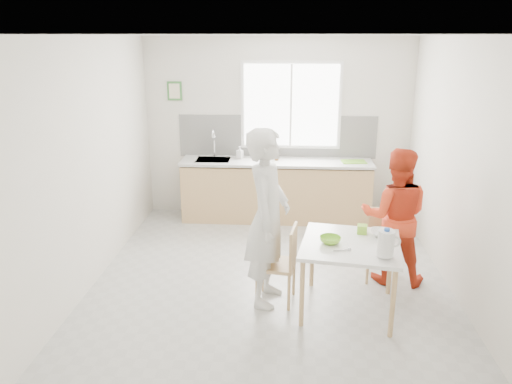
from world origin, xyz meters
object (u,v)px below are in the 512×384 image
person_white (268,218)px  wine_bottle_b (265,148)px  bowl_white (382,233)px  chair_left (282,261)px  chair_far (384,241)px  bowl_green (330,240)px  wine_bottle_a (272,148)px  person_red (395,216)px  milk_jug (386,243)px  dining_table (350,250)px

person_white → wine_bottle_b: (-0.16, 2.67, 0.15)m
bowl_white → chair_left: bearing=-174.8°
chair_far → bowl_green: 1.07m
chair_far → wine_bottle_a: wine_bottle_a is taller
person_red → chair_left: bearing=34.0°
bowl_green → wine_bottle_a: bearing=103.8°
bowl_white → wine_bottle_a: bearing=115.6°
person_red → milk_jug: (-0.28, -1.01, 0.10)m
chair_left → milk_jug: milk_jug is taller
chair_left → bowl_green: (0.47, -0.13, 0.30)m
chair_far → wine_bottle_b: (-1.47, 2.05, 0.62)m
milk_jug → wine_bottle_b: bearing=121.2°
chair_far → wine_bottle_a: size_ratio=2.53×
person_white → dining_table: bearing=-90.0°
milk_jug → dining_table: bearing=139.2°
bowl_green → bowl_white: (0.54, 0.22, -0.00)m
chair_left → milk_jug: size_ratio=3.12×
milk_jug → bowl_green: bearing=156.4°
person_white → wine_bottle_b: size_ratio=6.16×
dining_table → chair_left: 0.71m
chair_far → wine_bottle_a: 2.50m
wine_bottle_b → wine_bottle_a: bearing=-23.8°
bowl_green → person_white: bearing=166.5°
bowl_white → wine_bottle_a: wine_bottle_a is taller
chair_far → person_white: size_ratio=0.44×
bowl_green → wine_bottle_a: size_ratio=0.66×
dining_table → person_red: bearing=50.7°
person_red → wine_bottle_b: person_red is taller
chair_left → person_red: size_ratio=0.54×
dining_table → person_red: person_red is taller
chair_left → wine_bottle_a: wine_bottle_a is taller
wine_bottle_b → chair_left: bearing=-83.3°
person_red → bowl_green: person_red is taller
person_white → person_red: person_white is taller
person_red → chair_far: bearing=-27.2°
bowl_white → milk_jug: size_ratio=0.88×
person_white → milk_jug: size_ratio=6.85×
bowl_white → wine_bottle_b: wine_bottle_b is taller
person_red → bowl_white: size_ratio=6.53×
wine_bottle_b → person_red: bearing=-53.7°
chair_far → person_white: bearing=-145.8°
chair_left → bowl_white: chair_left is taller
chair_far → person_white: 1.52m
chair_left → bowl_green: 0.57m
dining_table → chair_far: chair_far is taller
chair_far → wine_bottle_b: 2.60m
bowl_green → wine_bottle_b: 2.94m
bowl_white → wine_bottle_b: (-1.33, 2.60, 0.31)m
dining_table → person_red: (0.56, 0.68, 0.12)m
chair_far → wine_bottle_b: wine_bottle_b is taller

